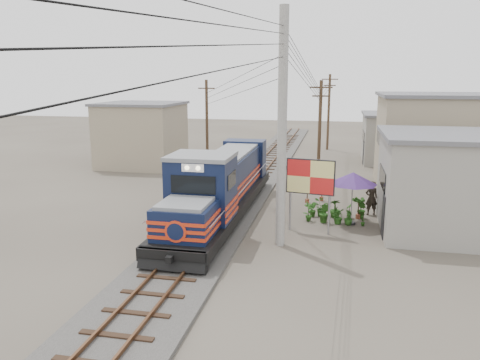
% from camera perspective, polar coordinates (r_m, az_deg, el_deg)
% --- Properties ---
extents(ground, '(120.00, 120.00, 0.00)m').
position_cam_1_polar(ground, '(21.92, -4.14, -6.78)').
color(ground, '#473F35').
rests_on(ground, ground).
extents(ballast, '(3.60, 70.00, 0.16)m').
position_cam_1_polar(ballast, '(31.26, 0.88, -0.74)').
color(ballast, '#595651').
rests_on(ballast, ground).
extents(track, '(1.15, 70.00, 0.12)m').
position_cam_1_polar(track, '(31.22, 0.88, -0.42)').
color(track, '#51331E').
rests_on(track, ground).
extents(locomotive, '(2.80, 15.21, 3.77)m').
position_cam_1_polar(locomotive, '(24.15, -2.32, -0.84)').
color(locomotive, black).
rests_on(locomotive, ground).
extents(utility_pole_main, '(0.40, 0.40, 10.00)m').
position_cam_1_polar(utility_pole_main, '(19.64, 5.14, 5.95)').
color(utility_pole_main, '#9E9B93').
rests_on(utility_pole_main, ground).
extents(wooden_pole_mid, '(1.60, 0.24, 7.00)m').
position_cam_1_polar(wooden_pole_mid, '(34.09, 9.69, 6.32)').
color(wooden_pole_mid, '#4C3826').
rests_on(wooden_pole_mid, ground).
extents(wooden_pole_far, '(1.60, 0.24, 7.50)m').
position_cam_1_polar(wooden_pole_far, '(48.01, 10.76, 8.31)').
color(wooden_pole_far, '#4C3826').
rests_on(wooden_pole_far, ground).
extents(wooden_pole_left, '(1.60, 0.24, 7.00)m').
position_cam_1_polar(wooden_pole_left, '(39.55, -4.06, 7.29)').
color(wooden_pole_left, '#4C3826').
rests_on(wooden_pole_left, ground).
extents(power_lines, '(9.65, 19.00, 3.30)m').
position_cam_1_polar(power_lines, '(28.99, 0.06, 13.15)').
color(power_lines, black).
rests_on(power_lines, ground).
extents(shophouse_front, '(7.35, 6.30, 4.70)m').
position_cam_1_polar(shophouse_front, '(24.08, 25.31, -0.38)').
color(shophouse_front, gray).
rests_on(shophouse_front, ground).
extents(shophouse_mid, '(8.40, 7.35, 6.20)m').
position_cam_1_polar(shophouse_mid, '(32.84, 23.61, 4.24)').
color(shophouse_mid, gray).
rests_on(shophouse_mid, ground).
extents(shophouse_back, '(6.30, 6.30, 4.20)m').
position_cam_1_polar(shophouse_back, '(42.52, 18.87, 4.89)').
color(shophouse_back, gray).
rests_on(shophouse_back, ground).
extents(shophouse_left, '(6.30, 6.30, 5.20)m').
position_cam_1_polar(shophouse_left, '(39.47, -11.87, 5.49)').
color(shophouse_left, gray).
rests_on(shophouse_left, ground).
extents(billboard, '(2.26, 0.50, 3.52)m').
position_cam_1_polar(billboard, '(21.90, 8.57, 0.15)').
color(billboard, '#99999E').
rests_on(billboard, ground).
extents(market_umbrella, '(2.64, 2.64, 2.65)m').
position_cam_1_polar(market_umbrella, '(23.60, 13.61, 0.17)').
color(market_umbrella, black).
rests_on(market_umbrella, ground).
extents(vendor, '(0.78, 0.63, 1.86)m').
position_cam_1_polar(vendor, '(25.76, 15.73, -2.14)').
color(vendor, black).
rests_on(vendor, ground).
extents(plant_nursery, '(3.29, 1.86, 1.04)m').
position_cam_1_polar(plant_nursery, '(24.57, 11.14, -3.76)').
color(plant_nursery, '#225016').
rests_on(plant_nursery, ground).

